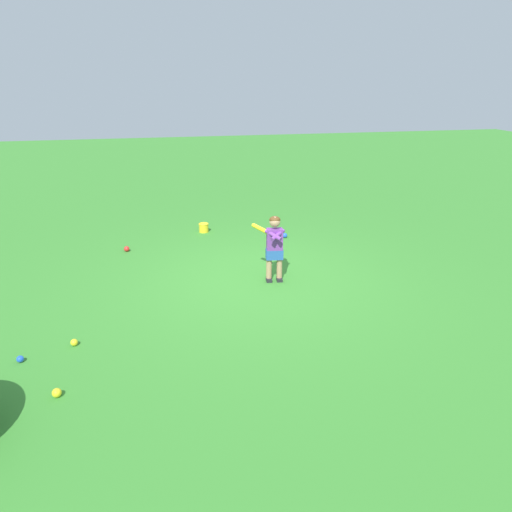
% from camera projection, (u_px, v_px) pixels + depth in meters
% --- Properties ---
extents(ground_plane, '(40.00, 40.00, 0.00)m').
position_uv_depth(ground_plane, '(257.00, 279.00, 7.63)').
color(ground_plane, '#38842D').
extents(child_batter, '(0.56, 0.47, 1.08)m').
position_uv_depth(child_batter, '(274.00, 243.00, 7.36)').
color(child_batter, '#232328').
rests_on(child_batter, ground).
extents(play_ball_center_lawn, '(0.10, 0.10, 0.10)m').
position_uv_depth(play_ball_center_lawn, '(285.00, 235.00, 9.60)').
color(play_ball_center_lawn, blue).
rests_on(play_ball_center_lawn, ground).
extents(play_ball_near_batter, '(0.10, 0.10, 0.10)m').
position_uv_depth(play_ball_near_batter, '(127.00, 249.00, 8.84)').
color(play_ball_near_batter, red).
rests_on(play_ball_near_batter, ground).
extents(play_ball_midfield, '(0.09, 0.09, 0.09)m').
position_uv_depth(play_ball_midfield, '(74.00, 342.00, 5.74)').
color(play_ball_midfield, yellow).
rests_on(play_ball_midfield, ground).
extents(play_ball_far_left, '(0.08, 0.08, 0.08)m').
position_uv_depth(play_ball_far_left, '(20.00, 359.00, 5.40)').
color(play_ball_far_left, blue).
rests_on(play_ball_far_left, ground).
extents(play_ball_by_bucket, '(0.10, 0.10, 0.10)m').
position_uv_depth(play_ball_by_bucket, '(57.00, 393.00, 4.81)').
color(play_ball_by_bucket, yellow).
rests_on(play_ball_by_bucket, ground).
extents(toy_bucket, '(0.22, 0.22, 0.19)m').
position_uv_depth(toy_bucket, '(204.00, 228.00, 9.94)').
color(toy_bucket, yellow).
rests_on(toy_bucket, ground).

